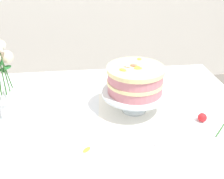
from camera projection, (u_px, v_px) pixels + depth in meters
name	position (u px, v px, depth m)	size (l,w,h in m)	color
dining_table	(98.00, 134.00, 1.23)	(1.40, 1.00, 0.74)	white
linen_napkin	(134.00, 110.00, 1.24)	(0.32, 0.32, 0.00)	white
cake_stand	(135.00, 95.00, 1.20)	(0.29, 0.29, 0.10)	silver
layer_cake	(135.00, 79.00, 1.16)	(0.25, 0.25, 0.12)	#CC7A84
flower_vase	(4.00, 84.00, 1.12)	(0.09, 0.12, 0.34)	silver
fallen_rose	(203.00, 118.00, 1.15)	(0.13, 0.13, 0.04)	#2D6028
loose_petal_0	(87.00, 150.00, 1.00)	(0.04, 0.02, 0.00)	orange
loose_petal_1	(157.00, 144.00, 1.02)	(0.03, 0.03, 0.00)	pink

